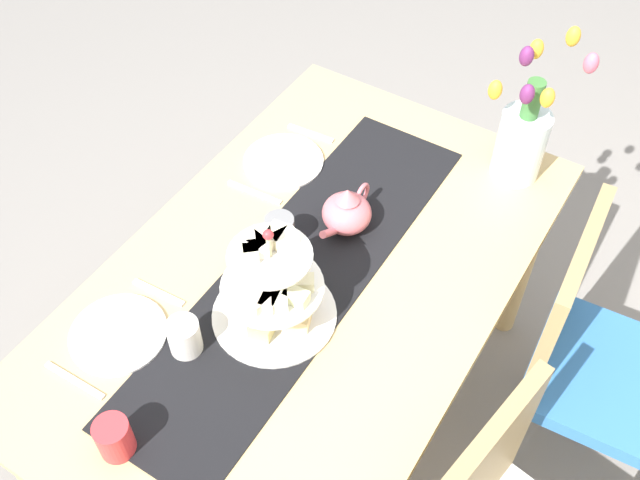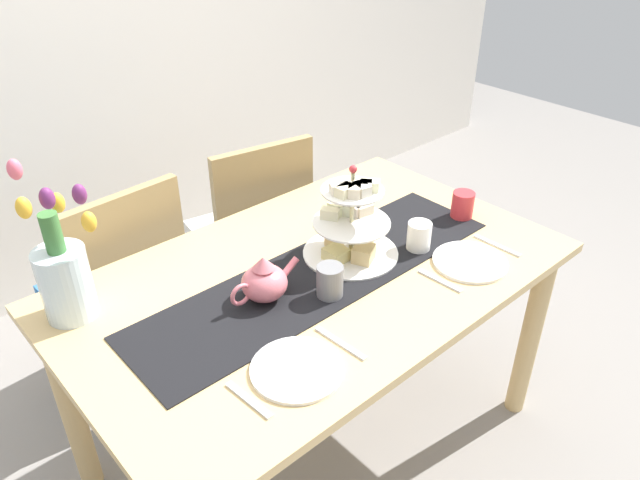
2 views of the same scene
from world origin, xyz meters
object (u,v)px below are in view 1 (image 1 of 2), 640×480
object	(u,v)px
mug_white_text	(185,337)
knife_left	(254,192)
fork_left	(311,133)
fork_right	(159,293)
tiered_cake_stand	(273,289)
knife_right	(75,381)
dining_table	(308,302)
chair_left	(590,355)
dinner_plate_left	(283,161)
mug_grey	(280,232)
mug_orange	(114,438)
teapot	(347,212)
dinner_plate_right	(118,334)
tulip_vase	(523,135)

from	to	relation	value
mug_white_text	knife_left	bearing A→B (deg)	-162.09
fork_left	fork_right	size ratio (longest dim) A/B	1.00
fork_right	fork_left	bearing A→B (deg)	180.00
tiered_cake_stand	fork_left	size ratio (longest dim) A/B	2.03
knife_right	tiered_cake_stand	bearing A→B (deg)	144.00
knife_left	dining_table	bearing A→B (deg)	59.23
chair_left	dinner_plate_left	xyz separation A→B (m)	(0.03, -0.97, 0.26)
dining_table	dinner_plate_left	size ratio (longest dim) A/B	6.55
mug_grey	fork_right	bearing A→B (deg)	-30.18
dinner_plate_left	mug_orange	size ratio (longest dim) A/B	2.42
teapot	knife_right	bearing A→B (deg)	-21.14
mug_white_text	mug_orange	xyz separation A→B (m)	(0.27, 0.03, 0.00)
fork_left	dinner_plate_right	world-z (taller)	dinner_plate_right
dinner_plate_left	fork_right	xyz separation A→B (m)	(0.55, 0.00, -0.00)
mug_grey	chair_left	bearing A→B (deg)	110.06
knife_left	dinner_plate_right	world-z (taller)	dinner_plate_right
fork_left	teapot	bearing A→B (deg)	46.82
dining_table	tulip_vase	world-z (taller)	tulip_vase
fork_right	mug_orange	world-z (taller)	mug_orange
chair_left	mug_white_text	distance (m)	1.09
chair_left	knife_left	xyz separation A→B (m)	(0.17, -0.97, 0.25)
tulip_vase	dinner_plate_left	world-z (taller)	tulip_vase
dinner_plate_left	fork_left	xyz separation A→B (m)	(-0.14, 0.00, -0.00)
mug_grey	fork_left	bearing A→B (deg)	-157.69
chair_left	tulip_vase	world-z (taller)	tulip_vase
knife_left	dinner_plate_right	xyz separation A→B (m)	(0.55, 0.00, 0.00)
tulip_vase	dinner_plate_right	bearing A→B (deg)	-29.69
chair_left	fork_left	distance (m)	1.01
knife_right	mug_grey	size ratio (longest dim) A/B	1.79
dining_table	tiered_cake_stand	size ratio (longest dim) A/B	4.96
dinner_plate_left	mug_orange	distance (m)	0.93
dining_table	knife_right	xyz separation A→B (m)	(0.53, -0.28, 0.11)
teapot	fork_left	size ratio (longest dim) A/B	1.59
tiered_cake_stand	fork_left	bearing A→B (deg)	-154.98
tulip_vase	mug_white_text	distance (m)	1.04
dinner_plate_left	knife_left	world-z (taller)	dinner_plate_left
dining_table	mug_orange	distance (m)	0.63
fork_right	dinner_plate_left	bearing A→B (deg)	180.00
teapot	mug_grey	size ratio (longest dim) A/B	2.51
teapot	dinner_plate_right	size ratio (longest dim) A/B	1.04
chair_left	mug_grey	bearing A→B (deg)	-69.94
knife_left	knife_right	bearing A→B (deg)	0.00
fork_left	knife_right	bearing A→B (deg)	0.00
dinner_plate_left	mug_orange	world-z (taller)	mug_orange
dinner_plate_left	fork_right	bearing A→B (deg)	0.00
chair_left	mug_white_text	world-z (taller)	chair_left
knife_right	mug_orange	world-z (taller)	mug_orange
dining_table	dinner_plate_left	xyz separation A→B (m)	(-0.31, -0.28, 0.12)
knife_left	mug_grey	distance (m)	0.21
fork_right	knife_left	bearing A→B (deg)	180.00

